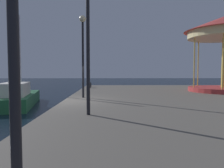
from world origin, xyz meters
The scene contains 7 objects.
ground_plane centered at (0.00, 0.00, 0.00)m, with size 120.00×120.00×0.00m, color black.
quay_dock centered at (7.76, 0.00, 0.40)m, with size 15.52×23.17×0.80m, color #5B564F.
sailboat_green centered at (-3.66, 3.28, 0.58)m, with size 3.21×6.36×6.09m.
lamp_post_mid_promenade centered at (1.55, -3.48, 3.88)m, with size 0.36×0.36×4.53m.
lamp_post_far_end centered at (0.84, 1.16, 3.82)m, with size 0.36×0.36×4.43m.
bollard_south centered at (0.54, 9.25, 1.00)m, with size 0.24×0.24×0.40m, color #2D2D33.
bollard_center centered at (0.56, 8.21, 1.00)m, with size 0.24×0.24×0.40m, color #2D2D33.
Camera 1 is at (2.20, -10.41, 2.22)m, focal length 34.04 mm.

